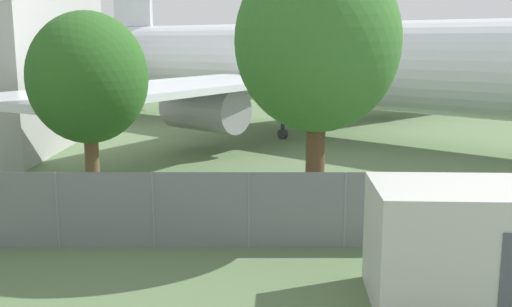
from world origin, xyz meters
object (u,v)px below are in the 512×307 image
(airplane, at_px, (332,66))
(tree_near_hangar, at_px, (315,42))
(portable_cabin, at_px, (468,245))
(tree_left_of_cabin, at_px, (86,79))

(airplane, relative_size, tree_near_hangar, 5.17)
(airplane, distance_m, portable_cabin, 22.66)
(portable_cabin, height_order, tree_near_hangar, tree_near_hangar)
(tree_near_hangar, bearing_deg, airplane, 81.04)
(tree_near_hangar, xyz_separation_m, tree_left_of_cabin, (-6.92, 2.11, -1.12))
(tree_near_hangar, relative_size, tree_left_of_cabin, 1.25)
(airplane, height_order, portable_cabin, airplane)
(portable_cabin, xyz_separation_m, tree_left_of_cabin, (-9.72, 6.80, 3.03))
(airplane, xyz_separation_m, tree_left_of_cabin, (-9.73, -15.69, 0.26))
(portable_cabin, distance_m, tree_left_of_cabin, 12.24)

